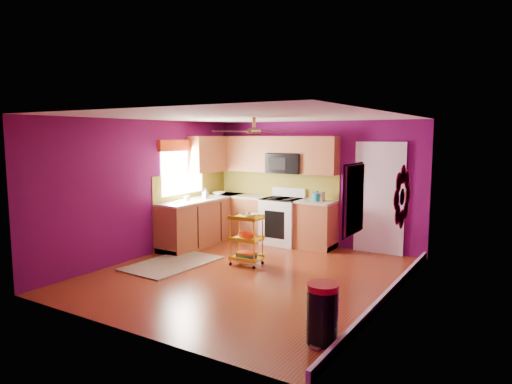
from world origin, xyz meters
The scene contains 18 objects.
ground centered at (0.00, 0.00, 0.00)m, with size 5.00×5.00×0.00m, color maroon.
room_envelope centered at (0.03, 0.00, 1.63)m, with size 4.54×5.04×2.52m.
lower_cabinets centered at (-1.35, 1.82, 0.43)m, with size 2.81×2.31×0.94m.
electric_range centered at (-0.55, 2.17, 0.48)m, with size 0.76×0.66×1.13m.
upper_cabinetry centered at (-1.24, 2.17, 1.80)m, with size 2.80×2.30×1.26m.
left_window centered at (-2.22, 1.05, 1.74)m, with size 0.08×1.35×1.08m.
panel_door centered at (1.35, 2.47, 1.02)m, with size 0.95×0.11×2.15m.
right_wall_art centered at (2.23, -0.34, 1.44)m, with size 0.04×2.74×1.04m.
ceiling_fan centered at (0.00, 0.20, 2.29)m, with size 1.01×1.01×0.26m.
shag_rug centered at (-1.44, -0.16, 0.01)m, with size 1.01×1.65×0.02m, color #311F10.
rolling_cart centered at (-0.32, 0.47, 0.48)m, with size 0.54×0.41×0.93m.
trash_can centered at (1.98, -1.59, 0.32)m, with size 0.37×0.39×0.65m.
teal_kettle centered at (0.21, 2.17, 1.02)m, with size 0.18×0.18×0.21m.
toaster centered at (0.23, 2.20, 1.03)m, with size 0.22×0.15×0.18m, color beige.
soap_bottle_a centered at (-1.88, 1.33, 1.05)m, with size 0.09×0.10×0.21m, color #EA3F72.
soap_bottle_b centered at (-1.91, 1.39, 1.03)m, with size 0.14×0.14×0.17m, color white.
counter_dish centered at (-2.00, 1.96, 0.97)m, with size 0.26×0.26×0.06m, color white.
counter_cup centered at (-2.01, 0.92, 0.99)m, with size 0.12×0.12×0.10m, color white.
Camera 1 is at (3.83, -5.93, 2.21)m, focal length 32.00 mm.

